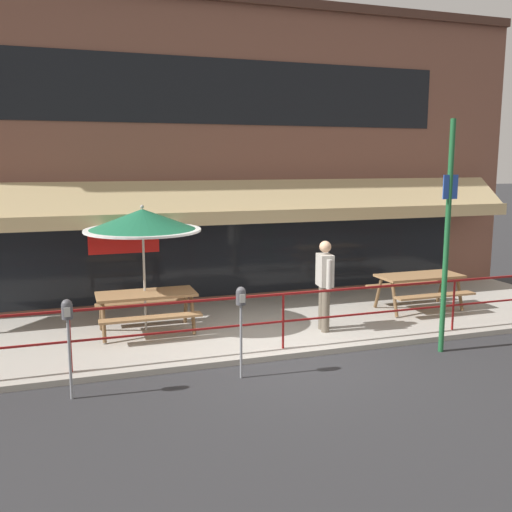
{
  "coord_description": "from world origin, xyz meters",
  "views": [
    {
      "loc": [
        -3.42,
        -8.42,
        3.26
      ],
      "look_at": [
        -0.05,
        1.6,
        1.5
      ],
      "focal_mm": 40.0,
      "sensor_mm": 36.0,
      "label": 1
    }
  ],
  "objects_px": {
    "patio_umbrella_left": "(142,221)",
    "street_sign_pole": "(447,235)",
    "parking_meter_near": "(68,319)",
    "parking_meter_far": "(241,305)",
    "pedestrian_walking": "(325,281)",
    "picnic_table_centre": "(419,282)",
    "picnic_table_left": "(146,301)"
  },
  "relations": [
    {
      "from": "picnic_table_left",
      "to": "picnic_table_centre",
      "type": "distance_m",
      "value": 5.78
    },
    {
      "from": "parking_meter_near",
      "to": "parking_meter_far",
      "type": "bearing_deg",
      "value": -0.17
    },
    {
      "from": "parking_meter_near",
      "to": "street_sign_pole",
      "type": "relative_size",
      "value": 0.36
    },
    {
      "from": "picnic_table_centre",
      "to": "parking_meter_far",
      "type": "bearing_deg",
      "value": -153.93
    },
    {
      "from": "pedestrian_walking",
      "to": "parking_meter_far",
      "type": "distance_m",
      "value": 2.63
    },
    {
      "from": "picnic_table_centre",
      "to": "street_sign_pole",
      "type": "distance_m",
      "value": 2.8
    },
    {
      "from": "parking_meter_far",
      "to": "street_sign_pole",
      "type": "xyz_separation_m",
      "value": [
        3.65,
        0.07,
        0.88
      ]
    },
    {
      "from": "picnic_table_centre",
      "to": "street_sign_pole",
      "type": "xyz_separation_m",
      "value": [
        -1.06,
        -2.23,
        1.32
      ]
    },
    {
      "from": "picnic_table_centre",
      "to": "parking_meter_far",
      "type": "xyz_separation_m",
      "value": [
        -4.71,
        -2.3,
        0.44
      ]
    },
    {
      "from": "patio_umbrella_left",
      "to": "street_sign_pole",
      "type": "height_order",
      "value": "street_sign_pole"
    },
    {
      "from": "parking_meter_far",
      "to": "pedestrian_walking",
      "type": "bearing_deg",
      "value": 36.44
    },
    {
      "from": "street_sign_pole",
      "to": "patio_umbrella_left",
      "type": "bearing_deg",
      "value": 151.4
    },
    {
      "from": "picnic_table_left",
      "to": "parking_meter_near",
      "type": "height_order",
      "value": "parking_meter_near"
    },
    {
      "from": "picnic_table_centre",
      "to": "street_sign_pole",
      "type": "height_order",
      "value": "street_sign_pole"
    },
    {
      "from": "patio_umbrella_left",
      "to": "street_sign_pole",
      "type": "xyz_separation_m",
      "value": [
        4.72,
        -2.58,
        -0.15
      ]
    },
    {
      "from": "pedestrian_walking",
      "to": "street_sign_pole",
      "type": "relative_size",
      "value": 0.43
    },
    {
      "from": "picnic_table_centre",
      "to": "patio_umbrella_left",
      "type": "bearing_deg",
      "value": 176.59
    },
    {
      "from": "picnic_table_left",
      "to": "parking_meter_far",
      "type": "xyz_separation_m",
      "value": [
        1.08,
        -2.46,
        0.44
      ]
    },
    {
      "from": "picnic_table_left",
      "to": "parking_meter_far",
      "type": "bearing_deg",
      "value": -66.39
    },
    {
      "from": "parking_meter_near",
      "to": "patio_umbrella_left",
      "type": "bearing_deg",
      "value": 62.32
    },
    {
      "from": "patio_umbrella_left",
      "to": "pedestrian_walking",
      "type": "xyz_separation_m",
      "value": [
        3.19,
        -1.09,
        -1.12
      ]
    },
    {
      "from": "parking_meter_far",
      "to": "picnic_table_centre",
      "type": "bearing_deg",
      "value": 26.07
    },
    {
      "from": "parking_meter_near",
      "to": "pedestrian_walking",
      "type": "bearing_deg",
      "value": 18.76
    },
    {
      "from": "parking_meter_near",
      "to": "parking_meter_far",
      "type": "distance_m",
      "value": 2.46
    },
    {
      "from": "patio_umbrella_left",
      "to": "parking_meter_near",
      "type": "relative_size",
      "value": 1.67
    },
    {
      "from": "picnic_table_centre",
      "to": "pedestrian_walking",
      "type": "xyz_separation_m",
      "value": [
        -2.59,
        -0.74,
        0.35
      ]
    },
    {
      "from": "parking_meter_near",
      "to": "parking_meter_far",
      "type": "relative_size",
      "value": 1.0
    },
    {
      "from": "picnic_table_left",
      "to": "pedestrian_walking",
      "type": "relative_size",
      "value": 1.05
    },
    {
      "from": "street_sign_pole",
      "to": "picnic_table_left",
      "type": "bearing_deg",
      "value": 153.14
    },
    {
      "from": "parking_meter_near",
      "to": "parking_meter_far",
      "type": "height_order",
      "value": "same"
    },
    {
      "from": "pedestrian_walking",
      "to": "parking_meter_near",
      "type": "distance_m",
      "value": 4.83
    },
    {
      "from": "picnic_table_left",
      "to": "street_sign_pole",
      "type": "xyz_separation_m",
      "value": [
        4.72,
        -2.39,
        1.32
      ]
    }
  ]
}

